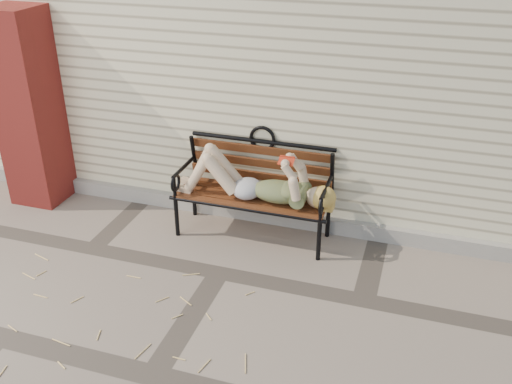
% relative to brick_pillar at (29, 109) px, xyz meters
% --- Properties ---
extents(ground, '(80.00, 80.00, 0.00)m').
position_rel_brick_pillar_xyz_m(ground, '(2.30, -0.75, -1.00)').
color(ground, '#7C6D60').
rests_on(ground, ground).
extents(house_wall, '(8.00, 4.00, 3.00)m').
position_rel_brick_pillar_xyz_m(house_wall, '(2.30, 2.25, 0.50)').
color(house_wall, beige).
rests_on(house_wall, ground).
extents(foundation_strip, '(8.00, 0.10, 0.15)m').
position_rel_brick_pillar_xyz_m(foundation_strip, '(2.30, 0.22, -0.93)').
color(foundation_strip, '#A6A296').
rests_on(foundation_strip, ground).
extents(brick_pillar, '(0.50, 0.50, 2.00)m').
position_rel_brick_pillar_xyz_m(brick_pillar, '(0.00, 0.00, 0.00)').
color(brick_pillar, '#AD2D27').
rests_on(brick_pillar, ground).
extents(garden_bench, '(1.56, 0.62, 1.01)m').
position_rel_brick_pillar_xyz_m(garden_bench, '(2.39, 0.02, -0.43)').
color(garden_bench, black).
rests_on(garden_bench, ground).
extents(reading_woman, '(1.47, 0.33, 0.46)m').
position_rel_brick_pillar_xyz_m(reading_woman, '(2.40, -0.11, -0.40)').
color(reading_woman, '#0A3846').
rests_on(reading_woman, ground).
extents(straw_scatter, '(2.66, 1.65, 0.01)m').
position_rel_brick_pillar_xyz_m(straw_scatter, '(1.74, -1.74, -0.99)').
color(straw_scatter, '#E8C071').
rests_on(straw_scatter, ground).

